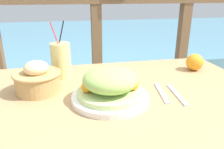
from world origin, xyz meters
TOP-DOWN VIEW (x-y plane):
  - patio_table at (0.00, 0.00)m, footprint 1.13×0.80m
  - railing_fence at (0.00, 0.83)m, footprint 2.80×0.08m
  - sea_backdrop at (0.00, 3.33)m, footprint 12.00×4.00m
  - salad_plate at (-0.07, -0.04)m, footprint 0.28×0.28m
  - drink_glass at (-0.24, 0.23)m, footprint 0.09×0.09m
  - bread_basket at (-0.33, 0.09)m, footprint 0.18×0.18m
  - fork at (0.14, -0.03)m, footprint 0.05×0.18m
  - knife at (0.19, -0.05)m, footprint 0.03×0.18m
  - orange_near_basket at (0.41, 0.20)m, footprint 0.08×0.08m

SIDE VIEW (x-z plane):
  - sea_backdrop at x=0.00m, z-range 0.00..0.42m
  - patio_table at x=0.00m, z-range 0.27..1.02m
  - fork at x=0.14m, z-range 0.74..0.75m
  - knife at x=0.19m, z-range 0.74..0.75m
  - railing_fence at x=0.00m, z-range 0.20..1.33m
  - orange_near_basket at x=0.41m, z-range 0.74..0.83m
  - salad_plate at x=-0.07m, z-range 0.74..0.86m
  - bread_basket at x=-0.33m, z-range 0.73..0.86m
  - drink_glass at x=-0.24m, z-range 0.70..0.95m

